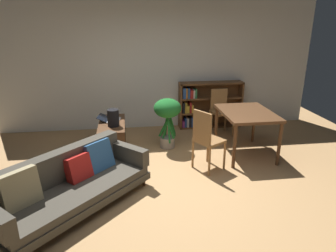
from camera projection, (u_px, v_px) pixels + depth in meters
ground_plane at (178, 186)px, 4.50m from camera, size 8.16×8.16×0.00m
back_wall_panel at (158, 66)px, 6.58m from camera, size 6.80×0.10×2.70m
fabric_couch at (69, 184)px, 3.90m from camera, size 2.02×2.04×0.73m
media_console at (113, 138)px, 5.55m from camera, size 0.46×1.06×0.56m
open_laptop at (110, 119)px, 5.57m from camera, size 0.44×0.39×0.10m
desk_speaker at (113, 118)px, 5.25m from camera, size 0.20×0.20×0.29m
potted_floor_plant at (167, 114)px, 5.64m from camera, size 0.50×0.58×0.94m
dining_table at (247, 116)px, 5.35m from camera, size 0.86×1.15×0.79m
dining_chair_near at (221, 109)px, 6.36m from camera, size 0.45×0.45×0.94m
dining_chair_far at (206, 137)px, 4.80m from camera, size 0.54×0.55×1.00m
bookshelf at (206, 104)px, 6.83m from camera, size 1.40×0.29×1.01m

